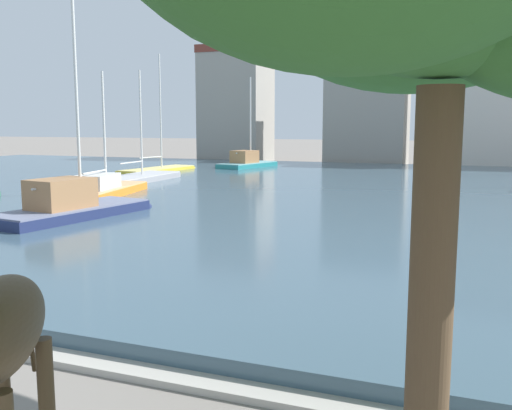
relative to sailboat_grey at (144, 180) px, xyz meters
name	(u,v)px	position (x,y,z in m)	size (l,w,h in m)	color
harbor_water	(365,195)	(14.55, -1.01, -0.21)	(91.27, 45.91, 0.40)	#3D5666
quay_edge_coping	(107,367)	(14.55, -24.21, -0.35)	(91.27, 0.50, 0.12)	#ADA89E
sailboat_grey	(144,180)	(0.00, 0.00, 0.00)	(2.69, 8.45, 7.38)	#939399
sailboat_orange	(107,192)	(2.38, -7.32, 0.12)	(3.58, 8.34, 6.62)	orange
sailboat_teal	(250,165)	(2.13, 13.34, 0.19)	(3.65, 7.12, 7.91)	teal
sailboat_navy	(80,210)	(5.60, -13.49, 0.23)	(3.22, 7.69, 9.36)	navy
sailboat_yellow	(163,171)	(-2.74, 7.14, -0.03)	(2.78, 8.70, 9.29)	gold
townhouse_corner_house	(236,105)	(-4.11, 24.99, 5.68)	(6.84, 5.87, 12.15)	gray
townhouse_wide_warehouse	(368,110)	(9.90, 25.18, 4.98)	(7.79, 5.67, 10.75)	gray
townhouse_narrow_midrow	(498,93)	(21.64, 24.62, 6.34)	(7.00, 6.04, 13.48)	beige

